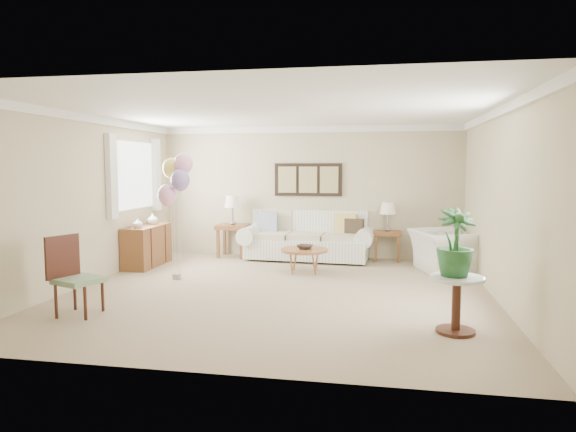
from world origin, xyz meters
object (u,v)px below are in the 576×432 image
object	(u,v)px
armchair	(445,251)
accent_chair	(73,274)
sofa	(308,240)
balloon_cluster	(176,177)
coffee_table	(304,251)

from	to	relation	value
armchair	accent_chair	distance (m)	5.90
armchair	accent_chair	size ratio (longest dim) A/B	1.12
sofa	armchair	size ratio (longest dim) A/B	2.38
accent_chair	balloon_cluster	world-z (taller)	balloon_cluster
armchair	sofa	bearing A→B (deg)	53.87
sofa	accent_chair	distance (m)	4.84
accent_chair	armchair	bearing A→B (deg)	36.05
armchair	balloon_cluster	distance (m)	4.69
armchair	balloon_cluster	world-z (taller)	balloon_cluster
accent_chair	balloon_cluster	distance (m)	2.45
armchair	accent_chair	world-z (taller)	accent_chair
sofa	balloon_cluster	distance (m)	3.08
sofa	armchair	world-z (taller)	sofa
accent_chair	coffee_table	bearing A→B (deg)	51.28
coffee_table	armchair	world-z (taller)	armchair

